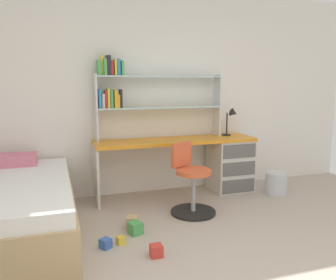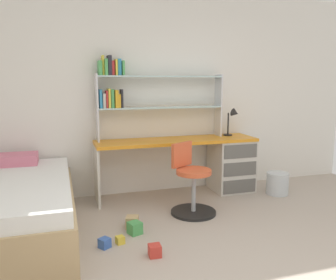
% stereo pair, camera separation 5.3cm
% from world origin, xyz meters
% --- Properties ---
extents(room_shell, '(5.91, 6.55, 2.69)m').
position_xyz_m(room_shell, '(-1.31, 1.33, 1.35)').
color(room_shell, white).
rests_on(room_shell, ground_plane).
extents(desk, '(2.12, 0.53, 0.75)m').
position_xyz_m(desk, '(0.72, 2.48, 0.43)').
color(desk, orange).
rests_on(desk, ground_plane).
extents(bookshelf_hutch, '(1.67, 0.22, 1.06)m').
position_xyz_m(bookshelf_hutch, '(-0.32, 2.63, 1.38)').
color(bookshelf_hutch, silver).
rests_on(bookshelf_hutch, desk).
extents(desk_lamp, '(0.20, 0.17, 0.38)m').
position_xyz_m(desk_lamp, '(0.99, 2.55, 1.01)').
color(desk_lamp, black).
rests_on(desk_lamp, desk).
extents(swivel_chair, '(0.52, 0.52, 0.81)m').
position_xyz_m(swivel_chair, '(0.10, 1.82, 0.32)').
color(swivel_chair, black).
rests_on(swivel_chair, ground_plane).
extents(bed_platform, '(1.22, 2.00, 0.67)m').
position_xyz_m(bed_platform, '(-1.82, 1.76, 0.28)').
color(bed_platform, tan).
rests_on(bed_platform, ground_plane).
extents(waste_bin, '(0.29, 0.29, 0.29)m').
position_xyz_m(waste_bin, '(1.45, 2.12, 0.15)').
color(waste_bin, silver).
rests_on(waste_bin, ground_plane).
extents(toy_block_yellow_0, '(0.09, 0.09, 0.07)m').
position_xyz_m(toy_block_yellow_0, '(-0.82, 1.29, 0.04)').
color(toy_block_yellow_0, gold).
rests_on(toy_block_yellow_0, ground_plane).
extents(toy_block_green_1, '(0.15, 0.15, 0.12)m').
position_xyz_m(toy_block_green_1, '(-0.64, 1.46, 0.06)').
color(toy_block_green_1, '#479E51').
rests_on(toy_block_green_1, ground_plane).
extents(toy_block_blue_2, '(0.13, 0.13, 0.09)m').
position_xyz_m(toy_block_blue_2, '(-0.97, 1.25, 0.05)').
color(toy_block_blue_2, '#3860B7').
rests_on(toy_block_blue_2, ground_plane).
extents(toy_block_natural_3, '(0.16, 0.16, 0.12)m').
position_xyz_m(toy_block_natural_3, '(-0.64, 1.61, 0.06)').
color(toy_block_natural_3, tan).
rests_on(toy_block_natural_3, ground_plane).
extents(toy_block_red_4, '(0.11, 0.11, 0.10)m').
position_xyz_m(toy_block_red_4, '(-0.57, 0.96, 0.05)').
color(toy_block_red_4, red).
rests_on(toy_block_red_4, ground_plane).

